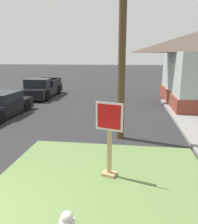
% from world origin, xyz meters
% --- Properties ---
extents(grass_corner_patch, '(5.45, 5.54, 0.08)m').
position_xyz_m(grass_corner_patch, '(2.48, 1.55, 0.04)').
color(grass_corner_patch, '#668447').
rests_on(grass_corner_patch, ground).
extents(stop_sign, '(0.69, 0.37, 1.98)m').
position_xyz_m(stop_sign, '(2.61, 2.16, 1.03)').
color(stop_sign, tan).
rests_on(stop_sign, grass_corner_patch).
extents(manhole_cover, '(0.70, 0.70, 0.02)m').
position_xyz_m(manhole_cover, '(0.31, 2.05, 0.01)').
color(manhole_cover, black).
rests_on(manhole_cover, ground).
extents(parked_sedan_black, '(2.06, 4.40, 1.25)m').
position_xyz_m(parked_sedan_black, '(-3.80, 7.80, 0.54)').
color(parked_sedan_black, black).
rests_on(parked_sedan_black, ground).
extents(pickup_truck_black, '(2.20, 5.06, 1.48)m').
position_xyz_m(pickup_truck_black, '(-3.81, 13.69, 0.62)').
color(pickup_truck_black, black).
rests_on(pickup_truck_black, ground).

